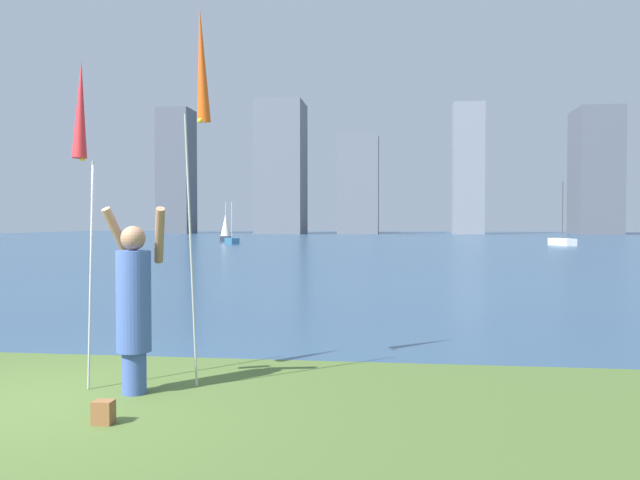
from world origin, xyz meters
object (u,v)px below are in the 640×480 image
object	(u,v)px
bag	(103,412)
sailboat_0	(562,241)
sailboat_2	(232,241)
sailboat_3	(226,230)
kite_flag_right	(201,73)
kite_flag_left	(81,118)
person	(134,302)

from	to	relation	value
bag	sailboat_0	distance (m)	49.30
bag	sailboat_2	bearing A→B (deg)	103.47
bag	sailboat_3	world-z (taller)	sailboat_3
kite_flag_right	sailboat_0	size ratio (longest dim) A/B	0.85
kite_flag_right	sailboat_2	bearing A→B (deg)	104.47
bag	sailboat_0	size ratio (longest dim) A/B	0.04
sailboat_3	kite_flag_left	bearing A→B (deg)	-76.24
kite_flag_left	kite_flag_right	bearing A→B (deg)	26.53
person	sailboat_3	bearing A→B (deg)	98.14
person	sailboat_3	world-z (taller)	sailboat_3
person	kite_flag_left	bearing A→B (deg)	174.11
person	bag	distance (m)	1.37
kite_flag_left	sailboat_0	distance (m)	48.64
person	kite_flag_left	distance (m)	2.07
sailboat_0	sailboat_3	bearing A→B (deg)	169.77
kite_flag_left	bag	bearing A→B (deg)	-54.89
sailboat_2	sailboat_3	world-z (taller)	sailboat_3
bag	sailboat_3	size ratio (longest dim) A/B	0.06
kite_flag_left	sailboat_2	bearing A→B (deg)	102.89
kite_flag_left	sailboat_2	world-z (taller)	kite_flag_left
kite_flag_left	sailboat_0	bearing A→B (deg)	70.42
kite_flag_right	sailboat_2	size ratio (longest dim) A/B	1.23
kite_flag_left	sailboat_2	size ratio (longest dim) A/B	1.03
kite_flag_right	sailboat_3	bearing A→B (deg)	105.15
kite_flag_right	sailboat_3	distance (m)	52.24
person	sailboat_0	world-z (taller)	sailboat_0
kite_flag_left	bag	size ratio (longest dim) A/B	16.74
kite_flag_right	sailboat_2	world-z (taller)	kite_flag_right
kite_flag_left	kite_flag_right	world-z (taller)	kite_flag_right
sailboat_0	sailboat_2	size ratio (longest dim) A/B	1.44
kite_flag_right	bag	distance (m)	3.84
bag	kite_flag_right	bearing A→B (deg)	74.79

